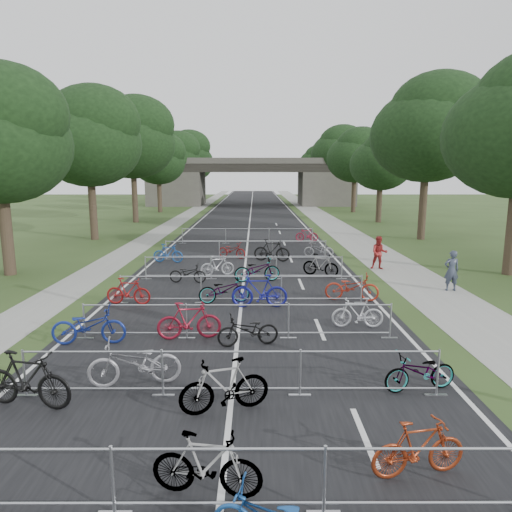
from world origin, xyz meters
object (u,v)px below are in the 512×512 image
at_px(bike_1, 207,465).
at_px(pedestrian_a, 451,271).
at_px(overpass_bridge, 251,182).
at_px(pedestrian_b, 379,253).

relative_size(bike_1, pedestrian_a, 1.01).
bearing_deg(pedestrian_a, overpass_bridge, -80.53).
bearing_deg(pedestrian_b, pedestrian_a, -56.96).
bearing_deg(overpass_bridge, pedestrian_a, -80.41).
bearing_deg(pedestrian_a, pedestrian_b, -66.76).
bearing_deg(bike_1, pedestrian_a, -27.32).
relative_size(overpass_bridge, pedestrian_b, 18.02).
xyz_separation_m(bike_1, pedestrian_a, (9.02, 12.45, 0.34)).
bearing_deg(bike_1, overpass_bridge, 8.43).
relative_size(overpass_bridge, bike_1, 17.76).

